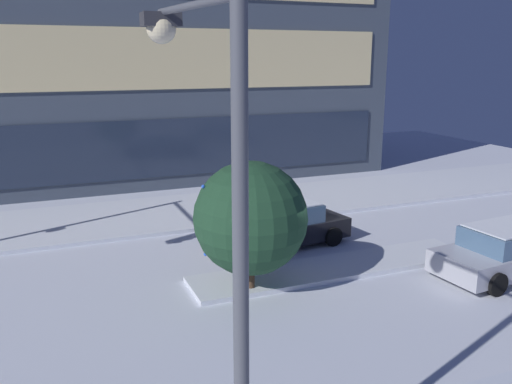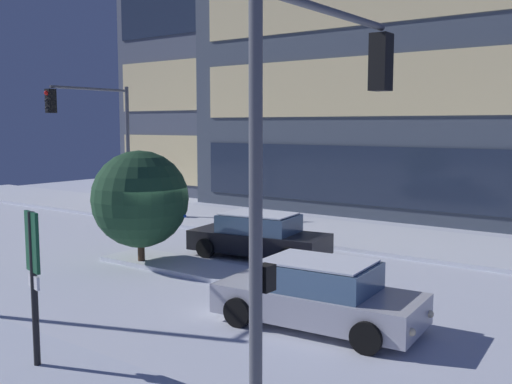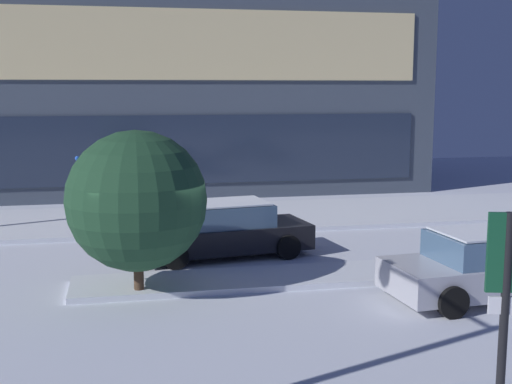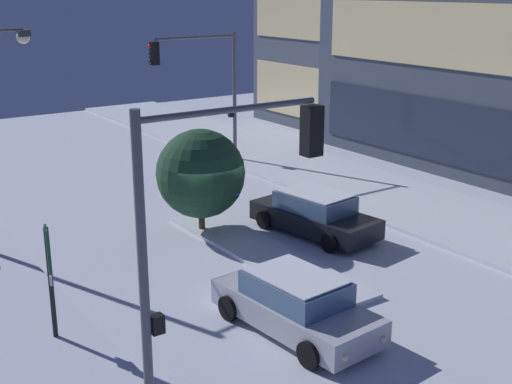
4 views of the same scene
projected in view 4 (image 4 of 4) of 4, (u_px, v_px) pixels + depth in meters
ground at (205, 234)px, 23.64m from camera, size 52.00×52.00×0.00m
curb_strip_far at (378, 193)px, 28.15m from camera, size 52.00×5.20×0.14m
median_strip at (262, 253)px, 21.81m from camera, size 9.00×1.80×0.14m
office_tower_secondary at (368, 11)px, 41.04m from camera, size 10.73×9.50×13.67m
car_near at (296, 304)px, 16.87m from camera, size 4.76×2.40×1.49m
car_far at (314, 214)px, 23.53m from camera, size 4.93×2.58×1.49m
traffic_light_corner_far_left at (203, 76)px, 31.41m from camera, size 0.32×4.53×6.24m
traffic_light_corner_near_right at (216, 211)px, 12.47m from camera, size 0.32×4.11×6.35m
parking_info_sign at (50, 270)px, 15.98m from camera, size 0.55×0.19×2.94m
decorated_tree_left_of_median at (201, 174)px, 23.27m from camera, size 3.07×3.07×3.66m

